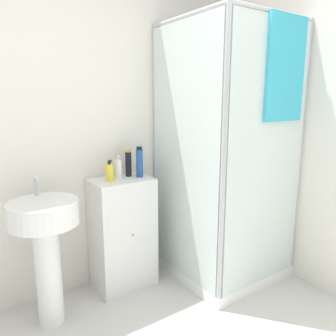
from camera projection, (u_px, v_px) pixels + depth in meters
wall_back at (55, 132)px, 2.35m from camera, size 6.40×0.06×2.50m
shower_enclosure at (226, 208)px, 2.70m from camera, size 0.87×0.90×2.06m
vanity_cabinet at (123, 233)px, 2.59m from camera, size 0.46×0.35×0.88m
sink at (46, 238)px, 2.10m from camera, size 0.44×0.44×0.98m
soap_dispenser at (109, 172)px, 2.43m from camera, size 0.06×0.06×0.16m
shampoo_bottle_tall_black at (128, 163)px, 2.57m from camera, size 0.05×0.05×0.22m
shampoo_bottle_blue at (140, 162)px, 2.54m from camera, size 0.05×0.05×0.24m
lotion_bottle_white at (119, 169)px, 2.51m from camera, size 0.05×0.05×0.18m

